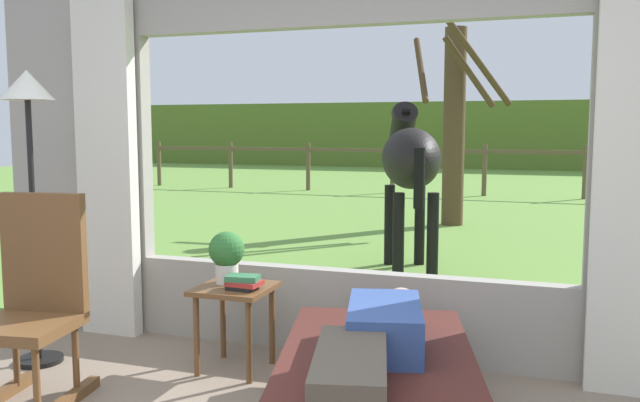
{
  "coord_description": "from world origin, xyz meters",
  "views": [
    {
      "loc": [
        1.22,
        -1.79,
        1.47
      ],
      "look_at": [
        0.0,
        1.8,
        1.05
      ],
      "focal_mm": 37.15,
      "sensor_mm": 36.0,
      "label": 1
    }
  ],
  "objects_px": {
    "side_table": "(235,301)",
    "potted_plant": "(227,254)",
    "book_stack": "(243,282)",
    "floor_lamp_left": "(29,128)",
    "recliner_sofa": "(377,402)",
    "rocking_chair": "(34,302)",
    "horse": "(410,159)",
    "pasture_tree": "(454,122)",
    "reclining_person": "(375,341)"
  },
  "relations": [
    {
      "from": "reclining_person",
      "to": "book_stack",
      "type": "height_order",
      "value": "reclining_person"
    },
    {
      "from": "rocking_chair",
      "to": "book_stack",
      "type": "xyz_separation_m",
      "value": [
        0.89,
        0.7,
        0.02
      ]
    },
    {
      "from": "recliner_sofa",
      "to": "pasture_tree",
      "type": "height_order",
      "value": "pasture_tree"
    },
    {
      "from": "horse",
      "to": "pasture_tree",
      "type": "bearing_deg",
      "value": 71.66
    },
    {
      "from": "rocking_chair",
      "to": "floor_lamp_left",
      "type": "bearing_deg",
      "value": 122.34
    },
    {
      "from": "reclining_person",
      "to": "rocking_chair",
      "type": "height_order",
      "value": "rocking_chair"
    },
    {
      "from": "recliner_sofa",
      "to": "potted_plant",
      "type": "xyz_separation_m",
      "value": [
        -1.13,
        0.75,
        0.48
      ]
    },
    {
      "from": "rocking_chair",
      "to": "side_table",
      "type": "distance_m",
      "value": 1.12
    },
    {
      "from": "side_table",
      "to": "pasture_tree",
      "type": "xyz_separation_m",
      "value": [
        0.45,
        6.4,
        1.14
      ]
    },
    {
      "from": "floor_lamp_left",
      "to": "pasture_tree",
      "type": "bearing_deg",
      "value": 75.9
    },
    {
      "from": "recliner_sofa",
      "to": "potted_plant",
      "type": "height_order",
      "value": "potted_plant"
    },
    {
      "from": "recliner_sofa",
      "to": "rocking_chair",
      "type": "bearing_deg",
      "value": 168.78
    },
    {
      "from": "potted_plant",
      "to": "pasture_tree",
      "type": "height_order",
      "value": "pasture_tree"
    },
    {
      "from": "book_stack",
      "to": "floor_lamp_left",
      "type": "height_order",
      "value": "floor_lamp_left"
    },
    {
      "from": "floor_lamp_left",
      "to": "horse",
      "type": "distance_m",
      "value": 3.72
    },
    {
      "from": "rocking_chair",
      "to": "horse",
      "type": "xyz_separation_m",
      "value": [
        1.27,
        3.77,
        0.61
      ]
    },
    {
      "from": "reclining_person",
      "to": "rocking_chair",
      "type": "xyz_separation_m",
      "value": [
        -1.86,
        -0.02,
        0.02
      ]
    },
    {
      "from": "rocking_chair",
      "to": "horse",
      "type": "relative_size",
      "value": 0.62
    },
    {
      "from": "potted_plant",
      "to": "horse",
      "type": "relative_size",
      "value": 0.18
    },
    {
      "from": "book_stack",
      "to": "horse",
      "type": "xyz_separation_m",
      "value": [
        0.38,
        3.07,
        0.59
      ]
    },
    {
      "from": "book_stack",
      "to": "floor_lamp_left",
      "type": "relative_size",
      "value": 0.12
    },
    {
      "from": "reclining_person",
      "to": "pasture_tree",
      "type": "height_order",
      "value": "pasture_tree"
    },
    {
      "from": "book_stack",
      "to": "floor_lamp_left",
      "type": "xyz_separation_m",
      "value": [
        -1.31,
        -0.23,
        0.9
      ]
    },
    {
      "from": "book_stack",
      "to": "pasture_tree",
      "type": "bearing_deg",
      "value": 86.73
    },
    {
      "from": "potted_plant",
      "to": "pasture_tree",
      "type": "distance_m",
      "value": 6.42
    },
    {
      "from": "potted_plant",
      "to": "floor_lamp_left",
      "type": "relative_size",
      "value": 0.18
    },
    {
      "from": "side_table",
      "to": "floor_lamp_left",
      "type": "xyz_separation_m",
      "value": [
        -1.23,
        -0.28,
        1.04
      ]
    },
    {
      "from": "recliner_sofa",
      "to": "book_stack",
      "type": "bearing_deg",
      "value": 133.46
    },
    {
      "from": "side_table",
      "to": "floor_lamp_left",
      "type": "bearing_deg",
      "value": -167.02
    },
    {
      "from": "book_stack",
      "to": "reclining_person",
      "type": "bearing_deg",
      "value": -35.06
    },
    {
      "from": "potted_plant",
      "to": "book_stack",
      "type": "height_order",
      "value": "potted_plant"
    },
    {
      "from": "side_table",
      "to": "horse",
      "type": "relative_size",
      "value": 0.29
    },
    {
      "from": "reclining_person",
      "to": "rocking_chair",
      "type": "bearing_deg",
      "value": 167.28
    },
    {
      "from": "reclining_person",
      "to": "horse",
      "type": "bearing_deg",
      "value": 85.48
    },
    {
      "from": "rocking_chair",
      "to": "horse",
      "type": "distance_m",
      "value": 4.03
    },
    {
      "from": "recliner_sofa",
      "to": "horse",
      "type": "height_order",
      "value": "horse"
    },
    {
      "from": "rocking_chair",
      "to": "book_stack",
      "type": "height_order",
      "value": "rocking_chair"
    },
    {
      "from": "rocking_chair",
      "to": "pasture_tree",
      "type": "relative_size",
      "value": 0.38
    },
    {
      "from": "side_table",
      "to": "pasture_tree",
      "type": "height_order",
      "value": "pasture_tree"
    },
    {
      "from": "potted_plant",
      "to": "horse",
      "type": "bearing_deg",
      "value": 79.55
    },
    {
      "from": "pasture_tree",
      "to": "book_stack",
      "type": "bearing_deg",
      "value": -93.27
    },
    {
      "from": "recliner_sofa",
      "to": "rocking_chair",
      "type": "xyz_separation_m",
      "value": [
        -1.86,
        -0.07,
        0.33
      ]
    },
    {
      "from": "rocking_chair",
      "to": "floor_lamp_left",
      "type": "relative_size",
      "value": 0.62
    },
    {
      "from": "side_table",
      "to": "book_stack",
      "type": "distance_m",
      "value": 0.17
    },
    {
      "from": "recliner_sofa",
      "to": "pasture_tree",
      "type": "distance_m",
      "value": 7.24
    },
    {
      "from": "side_table",
      "to": "recliner_sofa",
      "type": "bearing_deg",
      "value": -33.1
    },
    {
      "from": "book_stack",
      "to": "side_table",
      "type": "bearing_deg",
      "value": 146.62
    },
    {
      "from": "side_table",
      "to": "potted_plant",
      "type": "relative_size",
      "value": 1.63
    },
    {
      "from": "side_table",
      "to": "pasture_tree",
      "type": "distance_m",
      "value": 6.52
    },
    {
      "from": "rocking_chair",
      "to": "potted_plant",
      "type": "height_order",
      "value": "rocking_chair"
    }
  ]
}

